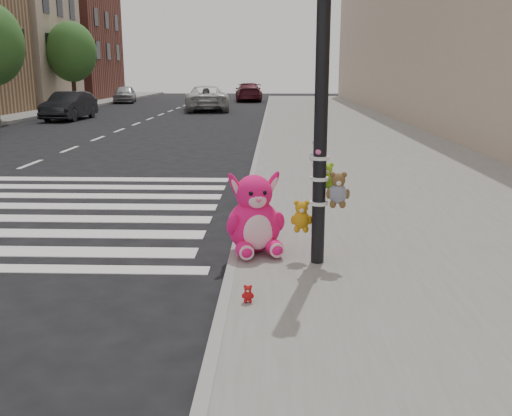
# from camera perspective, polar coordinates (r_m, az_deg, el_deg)

# --- Properties ---
(ground) EXTENTS (120.00, 120.00, 0.00)m
(ground) POSITION_cam_1_polar(r_m,az_deg,el_deg) (5.88, -19.26, -11.83)
(ground) COLOR black
(ground) RESTS_ON ground
(sidewalk_near) EXTENTS (7.00, 80.00, 0.14)m
(sidewalk_near) POSITION_cam_1_polar(r_m,az_deg,el_deg) (15.40, 12.90, 4.34)
(sidewalk_near) COLOR slate
(sidewalk_near) RESTS_ON ground
(curb_edge) EXTENTS (0.12, 80.00, 0.15)m
(curb_edge) POSITION_cam_1_polar(r_m,az_deg,el_deg) (15.13, -0.07, 4.52)
(curb_edge) COLOR gray
(curb_edge) RESTS_ON ground
(bld_far_d) EXTENTS (6.00, 8.00, 10.00)m
(bld_far_d) POSITION_cam_1_polar(r_m,az_deg,el_deg) (43.70, -22.72, 15.89)
(bld_far_d) COLOR tan
(bld_far_d) RESTS_ON ground
(bld_far_e) EXTENTS (6.00, 10.00, 9.00)m
(bld_far_e) POSITION_cam_1_polar(r_m,az_deg,el_deg) (53.92, -17.75, 15.11)
(bld_far_e) COLOR brown
(bld_far_e) RESTS_ON ground
(bld_near) EXTENTS (5.00, 60.00, 10.00)m
(bld_near) POSITION_cam_1_polar(r_m,az_deg,el_deg) (26.45, 21.62, 18.19)
(bld_near) COLOR tan
(bld_near) RESTS_ON ground
(signal_pole) EXTENTS (0.71, 0.48, 4.00)m
(signal_pole) POSITION_cam_1_polar(r_m,az_deg,el_deg) (6.80, 6.59, 7.71)
(signal_pole) COLOR black
(signal_pole) RESTS_ON sidewalk_near
(tree_far_c) EXTENTS (3.20, 3.20, 5.44)m
(tree_far_c) POSITION_cam_1_polar(r_m,az_deg,el_deg) (40.20, -17.97, 14.63)
(tree_far_c) COLOR #382619
(tree_far_c) RESTS_ON sidewalk_far
(pink_bunny) EXTENTS (0.84, 0.93, 1.08)m
(pink_bunny) POSITION_cam_1_polar(r_m,az_deg,el_deg) (7.35, -0.15, -1.14)
(pink_bunny) COLOR #FF1572
(pink_bunny) RESTS_ON sidewalk_near
(red_teddy) EXTENTS (0.13, 0.09, 0.19)m
(red_teddy) POSITION_cam_1_polar(r_m,az_deg,el_deg) (5.87, -0.82, -8.56)
(red_teddy) COLOR red
(red_teddy) RESTS_ON sidewalk_near
(car_dark_far) EXTENTS (1.67, 4.36, 1.42)m
(car_dark_far) POSITION_cam_1_polar(r_m,az_deg,el_deg) (31.06, -18.16, 9.68)
(car_dark_far) COLOR black
(car_dark_far) RESTS_ON ground
(car_white_near) EXTENTS (3.44, 5.91, 1.55)m
(car_white_near) POSITION_cam_1_polar(r_m,az_deg,el_deg) (36.60, -5.03, 10.88)
(car_white_near) COLOR beige
(car_white_near) RESTS_ON ground
(car_maroon_near) EXTENTS (2.51, 5.30, 1.49)m
(car_maroon_near) POSITION_cam_1_polar(r_m,az_deg,el_deg) (47.94, -0.76, 11.51)
(car_maroon_near) COLOR #4F1621
(car_maroon_near) RESTS_ON ground
(car_silver_deep) EXTENTS (2.27, 4.21, 1.36)m
(car_silver_deep) POSITION_cam_1_polar(r_m,az_deg,el_deg) (46.82, -13.00, 11.05)
(car_silver_deep) COLOR #A1A1A6
(car_silver_deep) RESTS_ON ground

